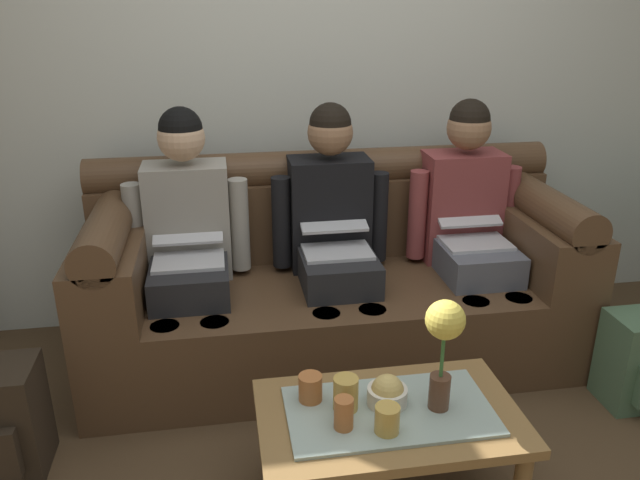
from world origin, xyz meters
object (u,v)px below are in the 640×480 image
(flower_vase, at_px, (444,337))
(cup_near_left, at_px, (387,419))
(person_left, at_px, (188,236))
(cup_near_right, at_px, (344,413))
(cup_far_center, at_px, (346,393))
(person_middle, at_px, (333,227))
(cup_far_left, at_px, (310,388))
(person_right, at_px, (469,219))
(snack_bowl, at_px, (386,393))
(coffee_table, at_px, (389,424))
(couch, at_px, (333,283))

(flower_vase, xyz_separation_m, cup_near_left, (-0.20, -0.09, -0.22))
(person_left, xyz_separation_m, cup_near_right, (0.50, -1.09, -0.22))
(person_left, height_order, cup_far_center, person_left)
(person_left, distance_m, cup_near_right, 1.22)
(person_middle, distance_m, cup_far_left, 0.99)
(person_right, relative_size, cup_near_left, 13.37)
(person_right, distance_m, cup_near_right, 1.39)
(person_right, distance_m, cup_far_left, 1.32)
(cup_near_left, bearing_deg, person_left, 119.04)
(person_left, relative_size, snack_bowl, 9.03)
(snack_bowl, relative_size, cup_near_right, 1.26)
(coffee_table, relative_size, cup_far_center, 7.55)
(snack_bowl, xyz_separation_m, cup_far_left, (-0.25, 0.06, 0.01))
(cup_near_right, bearing_deg, person_right, 52.58)
(couch, relative_size, person_middle, 1.86)
(cup_near_right, height_order, cup_far_left, cup_near_right)
(coffee_table, bearing_deg, cup_far_left, 158.86)
(person_left, bearing_deg, person_middle, -0.02)
(flower_vase, bearing_deg, person_middle, 98.94)
(couch, bearing_deg, cup_far_center, -98.11)
(couch, relative_size, cup_near_right, 21.07)
(person_right, height_order, coffee_table, person_right)
(snack_bowl, xyz_separation_m, cup_near_left, (-0.03, -0.14, 0.00))
(person_middle, xyz_separation_m, cup_near_right, (-0.17, -1.09, -0.22))
(coffee_table, xyz_separation_m, cup_far_left, (-0.25, 0.10, 0.11))
(person_left, distance_m, flower_vase, 1.33)
(person_middle, relative_size, cup_near_right, 11.35)
(cup_near_left, bearing_deg, cup_far_center, 127.46)
(cup_near_left, relative_size, cup_far_left, 0.98)
(coffee_table, bearing_deg, cup_near_left, -109.83)
(cup_near_left, height_order, cup_far_center, cup_far_center)
(flower_vase, xyz_separation_m, cup_near_right, (-0.33, -0.05, -0.22))
(person_left, bearing_deg, snack_bowl, -56.30)
(coffee_table, relative_size, flower_vase, 2.22)
(person_right, distance_m, coffee_table, 1.27)
(coffee_table, bearing_deg, person_middle, 90.00)
(person_middle, xyz_separation_m, person_right, (0.67, 0.00, -0.00))
(snack_bowl, bearing_deg, coffee_table, -82.97)
(person_left, xyz_separation_m, cup_far_left, (0.42, -0.93, -0.22))
(person_right, relative_size, coffee_table, 1.40)
(coffee_table, xyz_separation_m, cup_far_center, (-0.14, 0.03, 0.12))
(cup_near_right, bearing_deg, cup_near_left, -16.96)
(cup_near_right, bearing_deg, person_left, 114.50)
(cup_far_center, height_order, cup_far_left, cup_far_center)
(person_right, bearing_deg, person_middle, -179.98)
(cup_far_center, relative_size, cup_far_left, 1.24)
(person_left, bearing_deg, flower_vase, -51.42)
(couch, height_order, cup_near_left, couch)
(coffee_table, bearing_deg, cup_far_center, 168.09)
(snack_bowl, bearing_deg, person_left, 123.70)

